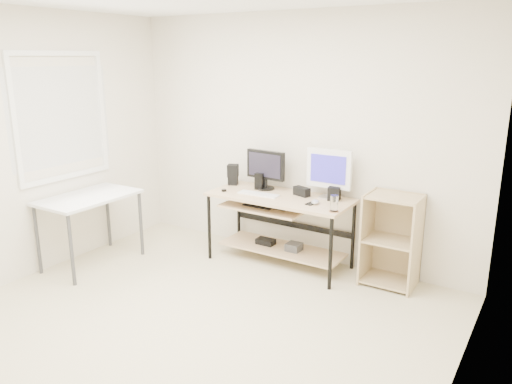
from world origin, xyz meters
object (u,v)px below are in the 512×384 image
object	(u,v)px
shelf_unit	(392,239)
desk	(278,215)
audio_controller	(259,181)
side_table	(89,203)
white_imac	(329,170)
black_monitor	(266,167)

from	to	relation	value
shelf_unit	desk	bearing A→B (deg)	-172.23
audio_controller	shelf_unit	bearing A→B (deg)	-1.19
side_table	white_imac	bearing A→B (deg)	30.37
desk	shelf_unit	world-z (taller)	shelf_unit
side_table	audio_controller	xyz separation A→B (m)	(1.37, 1.16, 0.17)
side_table	shelf_unit	xyz separation A→B (m)	(2.83, 1.22, -0.22)
desk	shelf_unit	bearing A→B (deg)	7.77
side_table	desk	bearing A→B (deg)	32.65
black_monitor	white_imac	size ratio (longest dim) A/B	0.93
white_imac	shelf_unit	bearing A→B (deg)	-3.40
shelf_unit	audio_controller	world-z (taller)	audio_controller
black_monitor	audio_controller	xyz separation A→B (m)	(-0.05, -0.05, -0.15)
side_table	white_imac	xyz separation A→B (m)	(2.13, 1.25, 0.37)
desk	side_table	distance (m)	1.97
desk	white_imac	size ratio (longest dim) A/B	2.98
black_monitor	audio_controller	bearing A→B (deg)	-128.70
side_table	shelf_unit	bearing A→B (deg)	23.33
desk	audio_controller	world-z (taller)	audio_controller
white_imac	audio_controller	xyz separation A→B (m)	(-0.77, -0.09, -0.20)
white_imac	audio_controller	world-z (taller)	white_imac
white_imac	desk	bearing A→B (deg)	-159.44
black_monitor	white_imac	world-z (taller)	white_imac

